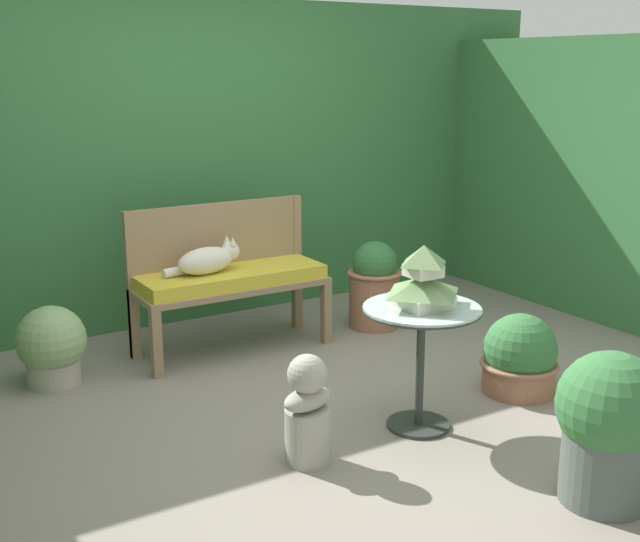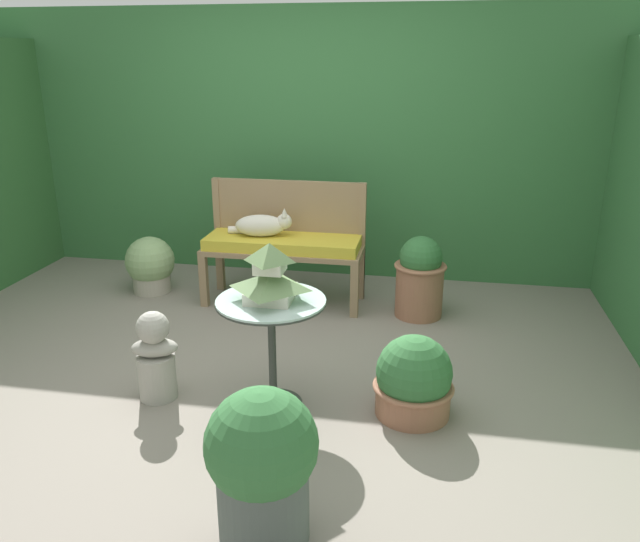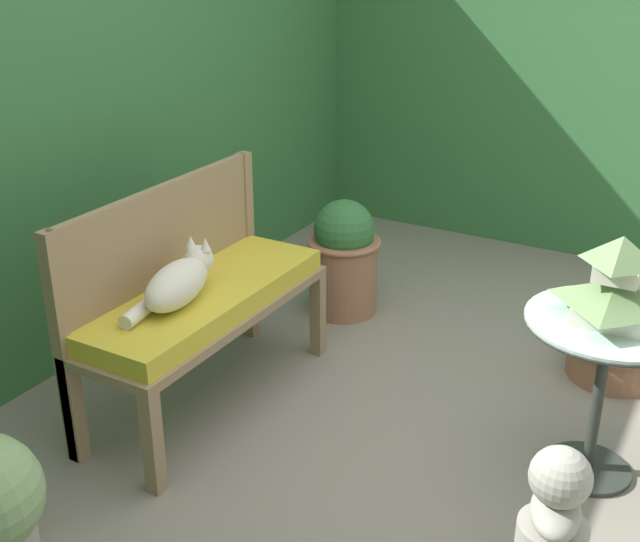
% 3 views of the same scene
% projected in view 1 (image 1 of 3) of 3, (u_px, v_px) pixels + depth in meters
% --- Properties ---
extents(ground, '(30.00, 30.00, 0.00)m').
position_uv_depth(ground, '(328.00, 408.00, 4.46)').
color(ground, gray).
extents(foliage_hedge_back, '(6.40, 0.77, 2.32)m').
position_uv_depth(foliage_hedge_back, '(168.00, 159.00, 6.06)').
color(foliage_hedge_back, '#38703D').
rests_on(foliage_hedge_back, ground).
extents(garden_bench, '(1.27, 0.46, 0.55)m').
position_uv_depth(garden_bench, '(232.00, 283.00, 5.25)').
color(garden_bench, '#937556').
rests_on(garden_bench, ground).
extents(bench_backrest, '(1.27, 0.06, 0.97)m').
position_uv_depth(bench_backrest, '(217.00, 244.00, 5.37)').
color(bench_backrest, '#937556').
rests_on(bench_backrest, ground).
extents(cat, '(0.53, 0.24, 0.22)m').
position_uv_depth(cat, '(208.00, 260.00, 5.13)').
color(cat, silver).
rests_on(cat, garden_bench).
extents(patio_table, '(0.61, 0.61, 0.66)m').
position_uv_depth(patio_table, '(421.00, 334.00, 4.10)').
color(patio_table, '#2D332D').
rests_on(patio_table, ground).
extents(pagoda_birdhouse, '(0.33, 0.33, 0.32)m').
position_uv_depth(pagoda_birdhouse, '(423.00, 281.00, 4.03)').
color(pagoda_birdhouse, silver).
rests_on(pagoda_birdhouse, patio_table).
extents(garden_bust, '(0.29, 0.22, 0.54)m').
position_uv_depth(garden_bust, '(307.00, 412.00, 3.79)').
color(garden_bust, '#A39E93').
rests_on(garden_bust, ground).
extents(potted_plant_path_edge, '(0.40, 0.40, 0.63)m').
position_uv_depth(potted_plant_path_edge, '(374.00, 285.00, 5.78)').
color(potted_plant_path_edge, '#9E664C').
rests_on(potted_plant_path_edge, ground).
extents(potted_plant_patio_mid, '(0.41, 0.41, 0.48)m').
position_uv_depth(potted_plant_patio_mid, '(52.00, 347.00, 4.74)').
color(potted_plant_patio_mid, '#ADA393').
rests_on(potted_plant_patio_mid, ground).
extents(potted_plant_table_near, '(0.46, 0.46, 0.68)m').
position_uv_depth(potted_plant_table_near, '(609.00, 425.00, 3.42)').
color(potted_plant_table_near, '#4C5651').
rests_on(potted_plant_table_near, ground).
extents(potted_plant_bench_left, '(0.46, 0.46, 0.47)m').
position_uv_depth(potted_plant_bench_left, '(520.00, 358.00, 4.63)').
color(potted_plant_bench_left, '#9E664C').
rests_on(potted_plant_bench_left, ground).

